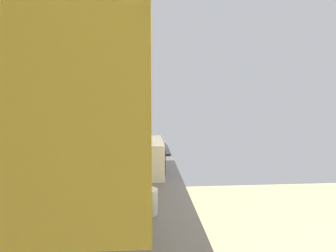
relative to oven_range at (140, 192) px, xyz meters
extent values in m
cube|color=#E0C680|center=(-1.76, 0.36, 0.92)|extent=(4.41, 0.12, 2.79)
cube|color=#4A494F|center=(-2.10, 0.00, 0.43)|extent=(3.60, 0.63, 0.02)
cube|color=#332819|center=(-1.20, -0.30, -0.03)|extent=(0.01, 0.01, 0.83)
cube|color=#332819|center=(-0.76, -0.30, -0.03)|extent=(0.01, 0.01, 0.83)
cube|color=#EAE07F|center=(-2.10, 0.15, 1.33)|extent=(2.61, 0.31, 0.55)
cube|color=black|center=(0.00, 0.00, -0.02)|extent=(0.60, 0.61, 0.92)
cube|color=black|center=(0.00, -0.31, -0.06)|extent=(0.47, 0.01, 0.51)
cube|color=black|center=(0.00, 0.00, 0.45)|extent=(0.57, 0.58, 0.02)
cube|color=black|center=(0.00, 0.28, 0.53)|extent=(0.57, 0.04, 0.18)
cylinder|color=#38383D|center=(-0.13, -0.11, 0.47)|extent=(0.11, 0.11, 0.01)
cylinder|color=#38383D|center=(0.13, -0.11, 0.47)|extent=(0.11, 0.11, 0.01)
cylinder|color=#38383D|center=(-0.13, 0.11, 0.47)|extent=(0.11, 0.11, 0.01)
cylinder|color=#38383D|center=(0.13, 0.11, 0.47)|extent=(0.11, 0.11, 0.01)
cube|color=white|center=(-0.93, 0.02, 0.58)|extent=(0.49, 0.40, 0.26)
cube|color=black|center=(-0.97, -0.18, 0.58)|extent=(0.31, 0.01, 0.19)
cube|color=#2D2D33|center=(-0.73, -0.18, 0.58)|extent=(0.09, 0.01, 0.19)
cylinder|color=#B7BABF|center=(-1.76, -0.03, 0.51)|extent=(0.13, 0.13, 0.14)
cylinder|color=black|center=(-1.76, -0.03, 0.59)|extent=(0.03, 0.03, 0.02)
cylinder|color=#B7BABF|center=(-1.69, -0.03, 0.54)|extent=(0.08, 0.02, 0.05)
camera|label=1|loc=(-3.65, 0.00, 1.18)|focal=38.42mm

